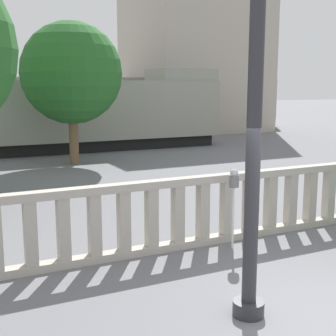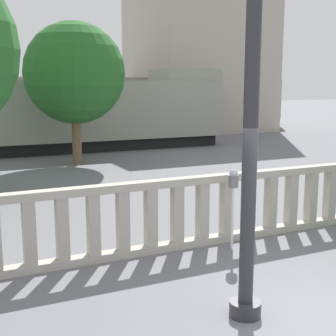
{
  "view_description": "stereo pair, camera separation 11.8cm",
  "coord_description": "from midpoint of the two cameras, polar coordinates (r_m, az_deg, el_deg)",
  "views": [
    {
      "loc": [
        -4.38,
        -4.1,
        3.0
      ],
      "look_at": [
        -0.25,
        4.37,
        1.36
      ],
      "focal_mm": 50.0,
      "sensor_mm": 36.0,
      "label": 1
    },
    {
      "loc": [
        -4.28,
        -4.15,
        3.0
      ],
      "look_at": [
        -0.25,
        4.37,
        1.36
      ],
      "focal_mm": 50.0,
      "sensor_mm": 36.0,
      "label": 2
    }
  ],
  "objects": [
    {
      "name": "ground_plane",
      "position": [
        6.69,
        19.04,
        -17.34
      ],
      "size": [
        160.0,
        160.0,
        0.0
      ],
      "primitive_type": "plane",
      "color": "slate"
    },
    {
      "name": "parking_meter",
      "position": [
        8.65,
        7.65,
        -1.99
      ],
      "size": [
        0.18,
        0.18,
        1.52
      ],
      "color": "silver",
      "rests_on": "ground"
    },
    {
      "name": "lamppost",
      "position": [
        5.88,
        10.01,
        8.94
      ],
      "size": [
        0.42,
        0.42,
        5.52
      ],
      "color": "#2D2D33",
      "rests_on": "ground"
    },
    {
      "name": "train_far",
      "position": [
        30.91,
        -10.62,
        7.63
      ],
      "size": [
        29.86,
        2.6,
        4.18
      ],
      "color": "black",
      "rests_on": "ground"
    },
    {
      "name": "building_block",
      "position": [
        33.55,
        3.01,
        14.19
      ],
      "size": [
        8.16,
        8.23,
        11.04
      ],
      "color": "#ADA393",
      "rests_on": "ground"
    },
    {
      "name": "tree_right",
      "position": [
        18.6,
        -11.87,
        11.23
      ],
      "size": [
        3.89,
        3.89,
        5.46
      ],
      "color": "brown",
      "rests_on": "ground"
    },
    {
      "name": "balustrade",
      "position": [
        8.97,
        3.88,
        -5.19
      ],
      "size": [
        16.0,
        0.24,
        1.34
      ],
      "color": "#ADA599",
      "rests_on": "ground"
    }
  ]
}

